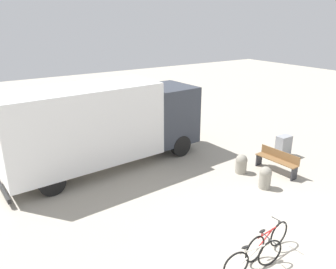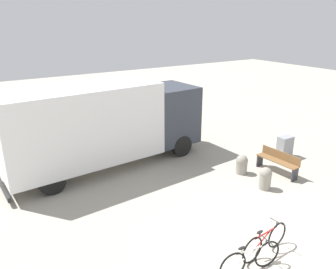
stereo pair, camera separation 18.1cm
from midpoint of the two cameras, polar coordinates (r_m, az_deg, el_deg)
ground_plane at (r=9.50m, az=20.91°, el=-18.44°), size 60.00×60.00×0.00m
delivery_truck at (r=12.93m, az=-10.70°, el=2.02°), size 8.12×2.72×3.32m
park_bench at (r=13.28m, az=19.02°, el=-4.34°), size 0.49×1.73×0.86m
bicycle_near at (r=8.37m, az=14.78°, el=-20.25°), size 1.68×0.44×0.81m
bicycle_middle at (r=8.98m, az=17.13°, el=-17.40°), size 1.69×0.44×0.81m
bollard_near_bench at (r=11.97m, az=17.01°, el=-7.18°), size 0.43×0.43×0.81m
bollard_far_bench at (r=12.90m, az=13.12°, el=-5.00°), size 0.45×0.45×0.75m
utility_box at (r=14.89m, az=20.00°, el=-2.02°), size 0.63×0.40×0.92m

